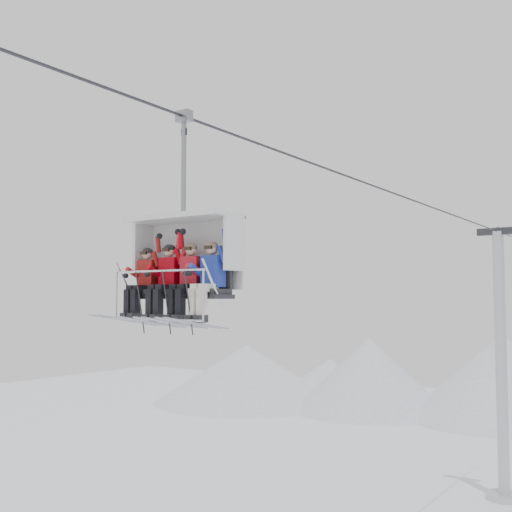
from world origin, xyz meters
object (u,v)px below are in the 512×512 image
Objects in this scene: lift_tower_right at (502,381)px; skier_center_left at (166,279)px; chairlift_carrier at (187,255)px; skier_far_right at (209,278)px; skier_center_right at (188,279)px; skier_far_left at (144,281)px.

lift_tower_right is 25.04m from skier_center_left.
chairlift_carrier is at bearing 50.79° from skier_center_left.
lift_tower_right is 7.99× the size of skier_far_right.
chairlift_carrier reaches higher than skier_center_right.
skier_far_left is 1.10m from skier_center_right.
skier_center_right is (0.28, -24.65, 4.41)m from lift_tower_right.
chairlift_carrier is (0.00, -24.35, 4.87)m from lift_tower_right.
chairlift_carrier is 2.36× the size of skier_center_right.
skier_center_left is at bearing 180.00° from skier_far_right.
skier_center_left is 1.00× the size of skier_center_right.
lift_tower_right is at bearing 89.42° from skier_center_left.
skier_center_right is at bearing -89.35° from lift_tower_right.
skier_center_left is (0.57, 0.01, 0.02)m from skier_far_left.
skier_center_left is at bearing -90.58° from lift_tower_right.
lift_tower_right reaches higher than chairlift_carrier.
skier_far_right reaches higher than skier_far_left.
skier_far_right is (0.76, -0.30, -0.46)m from chairlift_carrier.
skier_center_right is at bearing 180.00° from skier_far_right.
skier_far_right is (1.01, 0.00, 0.00)m from skier_center_left.
skier_center_right and skier_far_right have the same top height.
skier_center_right is (1.10, 0.01, 0.02)m from skier_far_left.
lift_tower_right is at bearing 91.78° from skier_far_right.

